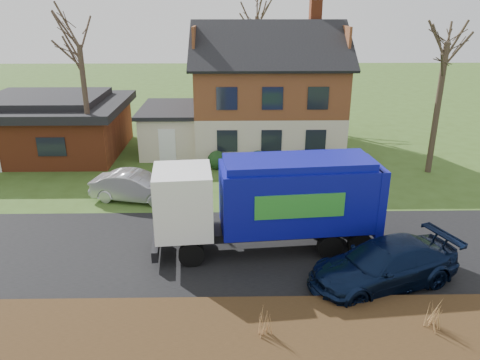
{
  "coord_description": "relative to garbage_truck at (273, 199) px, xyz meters",
  "views": [
    {
      "loc": [
        -0.33,
        -16.19,
        9.13
      ],
      "look_at": [
        0.01,
        2.5,
        1.99
      ],
      "focal_mm": 35.0,
      "sensor_mm": 36.0,
      "label": 1
    }
  ],
  "objects": [
    {
      "name": "tree_front_west",
      "position": [
        -9.6,
        9.48,
        5.9
      ],
      "size": [
        3.28,
        3.28,
        9.76
      ],
      "color": "#433328",
      "rests_on": "ground"
    },
    {
      "name": "grass_clump_mid",
      "position": [
        -0.61,
        -5.52,
        -1.41
      ],
      "size": [
        0.31,
        0.25,
        0.86
      ],
      "color": "#AD7C4C",
      "rests_on": "mulch_verge"
    },
    {
      "name": "mulch_verge",
      "position": [
        -1.21,
        -5.42,
        -1.99
      ],
      "size": [
        80.0,
        3.5,
        0.3
      ],
      "primitive_type": "cube",
      "color": "black",
      "rests_on": "ground"
    },
    {
      "name": "ground",
      "position": [
        -1.21,
        -0.12,
        -2.14
      ],
      "size": [
        120.0,
        120.0,
        0.0
      ],
      "primitive_type": "plane",
      "color": "#35501A",
      "rests_on": "ground"
    },
    {
      "name": "grass_clump_east",
      "position": [
        4.2,
        -5.33,
        -1.35
      ],
      "size": [
        0.39,
        0.32,
        0.97
      ],
      "color": "#A47948",
      "rests_on": "mulch_verge"
    },
    {
      "name": "navy_wagon",
      "position": [
        3.6,
        -2.6,
        -1.36
      ],
      "size": [
        5.78,
        3.93,
        1.55
      ],
      "primitive_type": "imported",
      "rotation": [
        0.0,
        0.0,
        -1.21
      ],
      "color": "#0B1733",
      "rests_on": "ground"
    },
    {
      "name": "main_house",
      "position": [
        0.28,
        13.78,
        1.89
      ],
      "size": [
        12.95,
        8.95,
        9.26
      ],
      "color": "beige",
      "rests_on": "ground"
    },
    {
      "name": "garbage_truck",
      "position": [
        0.0,
        0.0,
        0.0
      ],
      "size": [
        8.82,
        3.12,
        3.7
      ],
      "rotation": [
        0.0,
        0.0,
        0.1
      ],
      "color": "black",
      "rests_on": "ground"
    },
    {
      "name": "ranch_house",
      "position": [
        -13.21,
        12.88,
        -0.32
      ],
      "size": [
        9.8,
        8.2,
        3.7
      ],
      "color": "brown",
      "rests_on": "ground"
    },
    {
      "name": "tree_back",
      "position": [
        0.54,
        23.22,
        6.98
      ],
      "size": [
        3.45,
        3.45,
        10.93
      ],
      "color": "#3F3026",
      "rests_on": "ground"
    },
    {
      "name": "silver_sedan",
      "position": [
        -6.26,
        4.95,
        -1.43
      ],
      "size": [
        4.53,
        2.41,
        1.42
      ],
      "primitive_type": "imported",
      "rotation": [
        0.0,
        0.0,
        1.35
      ],
      "color": "#B1B2B9",
      "rests_on": "ground"
    },
    {
      "name": "road",
      "position": [
        -1.21,
        -0.12,
        -2.13
      ],
      "size": [
        80.0,
        7.0,
        0.02
      ],
      "primitive_type": "cube",
      "color": "black",
      "rests_on": "ground"
    },
    {
      "name": "tree_front_east",
      "position": [
        9.72,
        8.76,
        6.2
      ],
      "size": [
        3.69,
        3.69,
        10.25
      ],
      "color": "#423527",
      "rests_on": "ground"
    }
  ]
}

